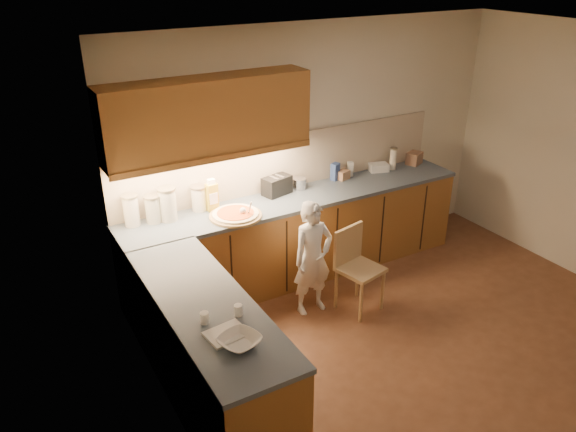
% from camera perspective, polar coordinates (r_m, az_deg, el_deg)
% --- Properties ---
extents(room, '(4.54, 4.50, 2.62)m').
position_cam_1_polar(room, '(4.48, 16.81, 4.31)').
color(room, brown).
rests_on(room, ground).
extents(l_counter, '(3.77, 2.62, 0.92)m').
position_cam_1_polar(l_counter, '(5.38, -1.39, -5.28)').
color(l_counter, '#97612C').
rests_on(l_counter, ground).
extents(backsplash, '(3.75, 0.02, 0.58)m').
position_cam_1_polar(backsplash, '(5.89, -0.23, 5.57)').
color(backsplash, '#C2B196').
rests_on(backsplash, l_counter).
extents(upper_cabinets, '(1.95, 0.36, 0.73)m').
position_cam_1_polar(upper_cabinets, '(5.19, -8.14, 9.96)').
color(upper_cabinets, '#97612C').
rests_on(upper_cabinets, ground).
extents(pizza_on_board, '(0.50, 0.50, 0.20)m').
position_cam_1_polar(pizza_on_board, '(5.33, -5.32, 0.14)').
color(pizza_on_board, tan).
rests_on(pizza_on_board, l_counter).
extents(child, '(0.42, 0.28, 1.14)m').
position_cam_1_polar(child, '(5.32, 2.53, -4.31)').
color(child, white).
rests_on(child, ground).
extents(wooden_chair, '(0.45, 0.45, 0.84)m').
position_cam_1_polar(wooden_chair, '(5.45, 6.86, -4.76)').
color(wooden_chair, tan).
rests_on(wooden_chair, ground).
extents(mixing_bowl, '(0.33, 0.33, 0.06)m').
position_cam_1_polar(mixing_bowl, '(3.67, -4.95, -12.60)').
color(mixing_bowl, white).
rests_on(mixing_bowl, l_counter).
extents(canister_a, '(0.15, 0.15, 0.30)m').
position_cam_1_polar(canister_a, '(5.29, -15.65, 0.56)').
color(canister_a, white).
rests_on(canister_a, l_counter).
extents(canister_b, '(0.15, 0.15, 0.26)m').
position_cam_1_polar(canister_b, '(5.31, -13.56, 0.71)').
color(canister_b, beige).
rests_on(canister_b, l_counter).
extents(canister_c, '(0.17, 0.17, 0.32)m').
position_cam_1_polar(canister_c, '(5.31, -12.13, 1.20)').
color(canister_c, beige).
rests_on(canister_c, l_counter).
extents(canister_d, '(0.15, 0.15, 0.25)m').
position_cam_1_polar(canister_d, '(5.47, -9.05, 1.81)').
color(canister_d, white).
rests_on(canister_d, l_counter).
extents(oil_jug, '(0.11, 0.09, 0.32)m').
position_cam_1_polar(oil_jug, '(5.44, -7.73, 2.00)').
color(oil_jug, gold).
rests_on(oil_jug, l_counter).
extents(toaster, '(0.33, 0.24, 0.20)m').
position_cam_1_polar(toaster, '(5.78, -1.14, 3.12)').
color(toaster, black).
rests_on(toaster, l_counter).
extents(steel_pot, '(0.15, 0.15, 0.12)m').
position_cam_1_polar(steel_pot, '(5.93, 1.17, 3.33)').
color(steel_pot, silver).
rests_on(steel_pot, l_counter).
extents(blue_box, '(0.11, 0.10, 0.19)m').
position_cam_1_polar(blue_box, '(6.18, 4.81, 4.52)').
color(blue_box, '#314C94').
rests_on(blue_box, l_counter).
extents(card_box_a, '(0.16, 0.13, 0.10)m').
position_cam_1_polar(card_box_a, '(6.22, 5.62, 4.18)').
color(card_box_a, tan).
rests_on(card_box_a, l_counter).
extents(white_bottle, '(0.07, 0.07, 0.16)m').
position_cam_1_polar(white_bottle, '(6.31, 6.34, 4.77)').
color(white_bottle, silver).
rests_on(white_bottle, l_counter).
extents(flat_pack, '(0.25, 0.21, 0.09)m').
position_cam_1_polar(flat_pack, '(6.52, 9.18, 4.91)').
color(flat_pack, silver).
rests_on(flat_pack, l_counter).
extents(tall_jar, '(0.08, 0.08, 0.26)m').
position_cam_1_polar(tall_jar, '(6.56, 10.64, 5.75)').
color(tall_jar, white).
rests_on(tall_jar, l_counter).
extents(card_box_b, '(0.22, 0.20, 0.14)m').
position_cam_1_polar(card_box_b, '(6.81, 12.71, 5.75)').
color(card_box_b, '#996E52').
rests_on(card_box_b, l_counter).
extents(dough_cloth, '(0.29, 0.24, 0.02)m').
position_cam_1_polar(dough_cloth, '(3.78, -6.25, -11.82)').
color(dough_cloth, silver).
rests_on(dough_cloth, l_counter).
extents(spice_jar_a, '(0.08, 0.08, 0.08)m').
position_cam_1_polar(spice_jar_a, '(3.89, -8.48, -10.19)').
color(spice_jar_a, white).
rests_on(spice_jar_a, l_counter).
extents(spice_jar_b, '(0.06, 0.06, 0.08)m').
position_cam_1_polar(spice_jar_b, '(3.94, -5.08, -9.49)').
color(spice_jar_b, white).
rests_on(spice_jar_b, l_counter).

